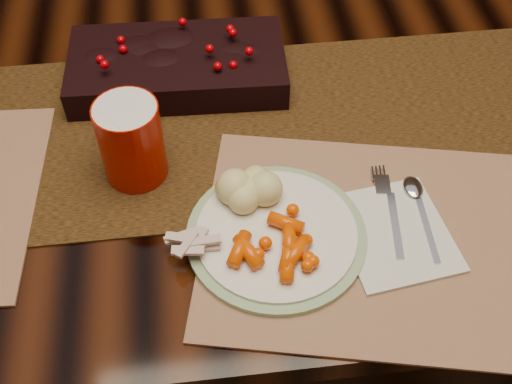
{
  "coord_description": "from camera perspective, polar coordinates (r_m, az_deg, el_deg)",
  "views": [
    {
      "loc": [
        -0.09,
        -0.8,
        1.45
      ],
      "look_at": [
        -0.03,
        -0.27,
        0.8
      ],
      "focal_mm": 45.0,
      "sensor_mm": 36.0,
      "label": 1
    }
  ],
  "objects": [
    {
      "name": "fork",
      "position": [
        0.89,
        11.99,
        -1.96
      ],
      "size": [
        0.04,
        0.14,
        0.0
      ],
      "primitive_type": null,
      "rotation": [
        0.0,
        0.0,
        -0.13
      ],
      "color": "silver",
      "rests_on": "napkin"
    },
    {
      "name": "spoon",
      "position": [
        0.89,
        14.6,
        -2.08
      ],
      "size": [
        0.03,
        0.14,
        0.0
      ],
      "primitive_type": null,
      "rotation": [
        0.0,
        0.0,
        -0.05
      ],
      "color": "silver",
      "rests_on": "napkin"
    },
    {
      "name": "baby_carrots",
      "position": [
        0.82,
        1.27,
        -4.64
      ],
      "size": [
        0.11,
        0.1,
        0.02
      ],
      "primitive_type": null,
      "rotation": [
        0.0,
        0.0,
        -0.15
      ],
      "color": "#E04700",
      "rests_on": "dinner_plate"
    },
    {
      "name": "red_cup",
      "position": [
        0.9,
        -11.03,
        4.46
      ],
      "size": [
        0.09,
        0.09,
        0.12
      ],
      "primitive_type": "cylinder",
      "rotation": [
        0.0,
        0.0,
        0.02
      ],
      "color": "#9A0E00",
      "rests_on": "placemat_main"
    },
    {
      "name": "floor",
      "position": [
        1.66,
        -0.14,
        -10.41
      ],
      "size": [
        5.0,
        5.0,
        0.0
      ],
      "primitive_type": "plane",
      "color": "black",
      "rests_on": "ground"
    },
    {
      "name": "dinner_plate",
      "position": [
        0.85,
        1.82,
        -3.81
      ],
      "size": [
        0.29,
        0.29,
        0.01
      ],
      "primitive_type": "cylinder",
      "rotation": [
        0.0,
        0.0,
        -0.25
      ],
      "color": "white",
      "rests_on": "placemat_main"
    },
    {
      "name": "table_runner",
      "position": [
        0.99,
        -1.46,
        5.76
      ],
      "size": [
        1.85,
        0.39,
        0.0
      ],
      "primitive_type": "cube",
      "rotation": [
        0.0,
        0.0,
        0.0
      ],
      "color": "#48260B",
      "rests_on": "dining_table"
    },
    {
      "name": "centerpiece",
      "position": [
        1.06,
        -7.02,
        11.37
      ],
      "size": [
        0.35,
        0.19,
        0.07
      ],
      "primitive_type": null,
      "rotation": [
        0.0,
        0.0,
        -0.04
      ],
      "color": "black",
      "rests_on": "table_runner"
    },
    {
      "name": "turkey_shreds",
      "position": [
        0.82,
        -5.8,
        -4.51
      ],
      "size": [
        0.09,
        0.09,
        0.02
      ],
      "primitive_type": null,
      "rotation": [
        0.0,
        0.0,
        0.38
      ],
      "color": "tan",
      "rests_on": "dinner_plate"
    },
    {
      "name": "dining_table",
      "position": [
        1.34,
        -0.17,
        -2.58
      ],
      "size": [
        1.8,
        1.0,
        0.75
      ],
      "primitive_type": "cube",
      "color": "black",
      "rests_on": "floor"
    },
    {
      "name": "mashed_potatoes",
      "position": [
        0.86,
        -0.73,
        0.8
      ],
      "size": [
        0.11,
        0.1,
        0.05
      ],
      "primitive_type": null,
      "rotation": [
        0.0,
        0.0,
        0.36
      ],
      "color": "beige",
      "rests_on": "dinner_plate"
    },
    {
      "name": "napkin",
      "position": [
        0.87,
        12.19,
        -3.58
      ],
      "size": [
        0.16,
        0.18,
        0.01
      ],
      "primitive_type": "cube",
      "rotation": [
        0.0,
        0.0,
        0.14
      ],
      "color": "silver",
      "rests_on": "placemat_main"
    },
    {
      "name": "placemat_main",
      "position": [
        0.87,
        11.11,
        -4.25
      ],
      "size": [
        0.54,
        0.44,
        0.0
      ],
      "primitive_type": "cube",
      "rotation": [
        0.0,
        0.0,
        -0.22
      ],
      "color": "brown",
      "rests_on": "dining_table"
    }
  ]
}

